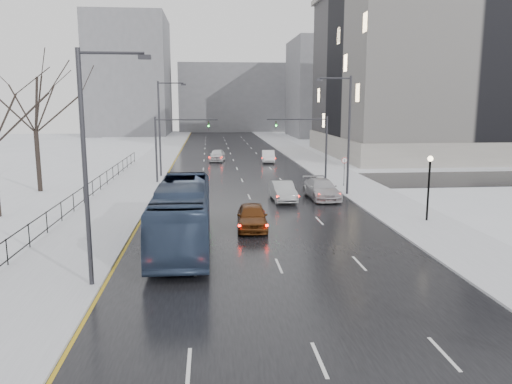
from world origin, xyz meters
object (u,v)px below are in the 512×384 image
object	(u,v)px
streetlight_l_far	(162,124)
sedan_right_far	(322,189)
sedan_right_distant	(268,156)
bus	(183,214)
sedan_center_far	(217,155)
tree_park_e	(41,192)
sedan_right_near	(283,191)
mast_signal_right	(316,140)
no_uturn_sign	(344,163)
streetlight_l_near	(90,158)
sedan_center_near	(252,216)
mast_signal_left	(167,142)
lamppost_r_mid	(429,179)
streetlight_r_mid	(346,129)

from	to	relation	value
streetlight_l_far	sedan_right_far	distance (m)	19.93
streetlight_l_far	sedan_right_distant	size ratio (longest dim) A/B	2.14
bus	sedan_center_far	world-z (taller)	bus
tree_park_e	sedan_right_far	size ratio (longest dim) A/B	2.45
bus	sedan_right_near	world-z (taller)	bus
mast_signal_right	no_uturn_sign	world-z (taller)	mast_signal_right
mast_signal_right	no_uturn_sign	distance (m)	4.77
sedan_right_far	sedan_right_distant	xyz separation A→B (m)	(-1.36, 25.59, -0.03)
streetlight_l_near	streetlight_l_far	distance (m)	32.00
streetlight_l_near	sedan_center_near	xyz separation A→B (m)	(7.49, 9.32, -4.79)
mast_signal_left	bus	size ratio (longest dim) A/B	0.52
sedan_right_near	tree_park_e	bearing A→B (deg)	161.98
sedan_right_near	sedan_right_distant	xyz separation A→B (m)	(1.95, 26.13, -0.01)
sedan_center_near	sedan_right_near	bearing A→B (deg)	72.96
streetlight_l_far	lamppost_r_mid	bearing A→B (deg)	-48.94
mast_signal_left	streetlight_l_far	bearing A→B (deg)	101.87
bus	sedan_center_near	world-z (taller)	bus
streetlight_l_near	lamppost_r_mid	world-z (taller)	streetlight_l_near
sedan_center_far	sedan_right_distant	xyz separation A→B (m)	(6.72, -1.71, -0.03)
tree_park_e	sedan_center_near	bearing A→B (deg)	-39.96
lamppost_r_mid	no_uturn_sign	size ratio (longest dim) A/B	1.59
mast_signal_left	sedan_right_near	world-z (taller)	mast_signal_left
sedan_right_near	sedan_right_far	size ratio (longest dim) A/B	0.86
sedan_center_far	streetlight_l_far	bearing A→B (deg)	-105.89
sedan_center_near	sedan_right_far	bearing A→B (deg)	58.13
bus	sedan_right_far	world-z (taller)	bus
mast_signal_left	sedan_right_near	distance (m)	14.35
no_uturn_sign	sedan_center_far	size ratio (longest dim) A/B	0.57
streetlight_l_near	no_uturn_sign	world-z (taller)	streetlight_l_near
sedan_center_near	sedan_right_distant	xyz separation A→B (m)	(5.18, 34.95, -0.02)
streetlight_r_mid	sedan_center_far	world-z (taller)	streetlight_r_mid
streetlight_r_mid	sedan_right_distant	size ratio (longest dim) A/B	2.14
streetlight_r_mid	sedan_right_far	bearing A→B (deg)	-150.10
mast_signal_right	bus	xyz separation A→B (m)	(-12.13, -21.88, -2.34)
streetlight_r_mid	sedan_right_near	distance (m)	7.62
streetlight_r_mid	sedan_center_far	distance (m)	28.38
bus	sedan_center_near	distance (m)	5.30
streetlight_l_near	streetlight_r_mid	bearing A→B (deg)	50.76
mast_signal_right	mast_signal_left	world-z (taller)	same
tree_park_e	mast_signal_left	bearing A→B (deg)	20.19
tree_park_e	streetlight_l_far	distance (m)	14.01
streetlight_r_mid	streetlight_l_far	distance (m)	20.27
mast_signal_left	sedan_center_near	xyz separation A→B (m)	(6.65, -18.68, -3.28)
streetlight_l_far	sedan_right_near	bearing A→B (deg)	-52.30
sedan_right_distant	streetlight_r_mid	bearing A→B (deg)	-76.36
mast_signal_right	sedan_right_near	distance (m)	11.45
tree_park_e	streetlight_l_near	xyz separation A→B (m)	(10.03, -24.00, 5.62)
tree_park_e	streetlight_l_near	world-z (taller)	streetlight_l_near
tree_park_e	sedan_right_distant	bearing A→B (deg)	41.75
lamppost_r_mid	sedan_right_near	size ratio (longest dim) A/B	0.91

